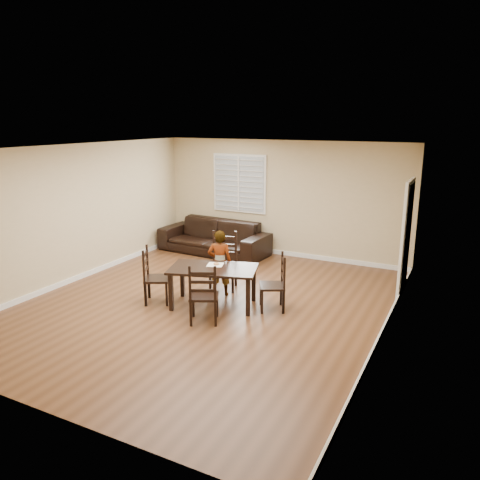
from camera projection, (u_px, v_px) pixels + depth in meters
name	position (u px, v px, depth m)	size (l,w,h in m)	color
ground	(206.00, 304.00, 8.22)	(7.00, 7.00, 0.00)	brown
room	(212.00, 201.00, 7.91)	(6.04, 7.04, 2.72)	#C6B286
dining_table	(213.00, 273.00, 8.02)	(1.65, 1.23, 0.69)	black
chair_near	(224.00, 262.00, 8.97)	(0.61, 0.59, 1.09)	black
chair_far	(203.00, 298.00, 7.30)	(0.58, 0.57, 0.99)	black
chair_left	(150.00, 277.00, 8.22)	(0.59, 0.60, 1.00)	black
chair_right	(279.00, 285.00, 7.90)	(0.57, 0.58, 0.98)	black
child	(220.00, 263.00, 8.53)	(0.45, 0.29, 1.22)	gray
napkin	(215.00, 265.00, 8.16)	(0.27, 0.27, 0.00)	silver
donut	(216.00, 263.00, 8.15)	(0.10, 0.10, 0.04)	#B27240
sofa	(214.00, 237.00, 11.30)	(2.69, 1.05, 0.78)	black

